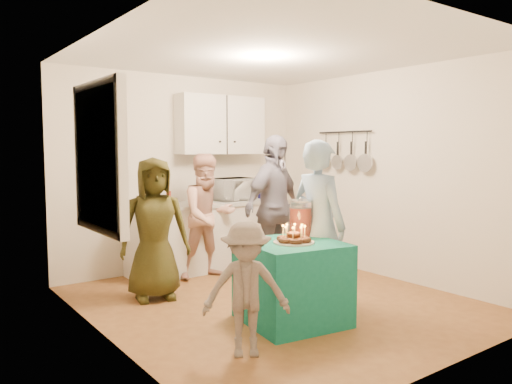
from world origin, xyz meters
TOP-DOWN VIEW (x-y plane):
  - floor at (0.00, 0.00)m, footprint 4.00×4.00m
  - ceiling at (0.00, 0.00)m, footprint 4.00×4.00m
  - back_wall at (0.00, 2.00)m, footprint 3.60×3.60m
  - left_wall at (-1.80, 0.00)m, footprint 4.00×4.00m
  - right_wall at (1.80, 0.00)m, footprint 4.00×4.00m
  - window_night at (-1.77, 0.30)m, footprint 0.04×1.00m
  - counter at (0.20, 1.70)m, footprint 2.20×0.58m
  - countertop at (0.20, 1.70)m, footprint 2.24×0.62m
  - upper_cabinet at (0.50, 1.85)m, footprint 1.30×0.30m
  - pot_rack at (1.72, 0.70)m, footprint 0.12×1.00m
  - microwave at (0.59, 1.70)m, footprint 0.58×0.42m
  - party_table at (-0.25, -0.57)m, footprint 0.96×0.96m
  - donut_cake at (-0.27, -0.61)m, footprint 0.38×0.38m
  - punch_jar at (0.03, -0.36)m, footprint 0.22×0.22m
  - man_birthday at (0.22, -0.42)m, footprint 0.48×0.67m
  - woman_back_left at (-0.97, 0.88)m, footprint 0.85×0.66m
  - woman_back_center at (-0.04, 1.31)m, footprint 0.77×0.61m
  - woman_back_right at (0.52, 0.69)m, footprint 1.13×0.73m
  - child_near_left at (-1.04, -0.94)m, footprint 0.79×0.70m

SIDE VIEW (x-z plane):
  - floor at x=0.00m, z-range 0.00..0.00m
  - party_table at x=-0.25m, z-range 0.00..0.76m
  - counter at x=0.20m, z-range 0.00..0.86m
  - child_near_left at x=-1.04m, z-range 0.00..1.06m
  - woman_back_left at x=-0.97m, z-range 0.00..1.53m
  - woman_back_center at x=-0.04m, z-range 0.00..1.56m
  - donut_cake at x=-0.27m, z-range 0.76..0.94m
  - man_birthday at x=0.22m, z-range 0.00..1.72m
  - countertop at x=0.20m, z-range 0.86..0.91m
  - woman_back_right at x=0.52m, z-range 0.00..1.79m
  - punch_jar at x=0.03m, z-range 0.76..1.10m
  - microwave at x=0.59m, z-range 0.91..1.22m
  - back_wall at x=0.00m, z-range 1.30..1.30m
  - left_wall at x=-1.80m, z-range 1.30..1.30m
  - right_wall at x=1.80m, z-range 1.30..1.30m
  - window_night at x=-1.77m, z-range 0.95..2.15m
  - pot_rack at x=1.72m, z-range 1.30..1.90m
  - upper_cabinet at x=0.50m, z-range 1.55..2.35m
  - ceiling at x=0.00m, z-range 2.60..2.60m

